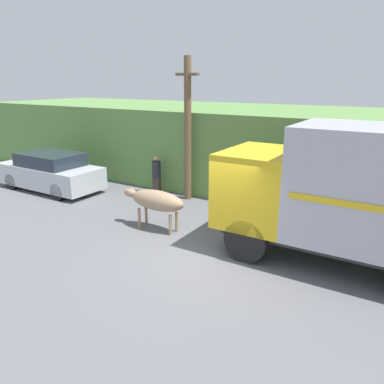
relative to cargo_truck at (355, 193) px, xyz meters
The scene contains 8 objects.
ground_plane 3.88m from the cargo_truck, 160.12° to the right, with size 60.00×60.00×0.00m, color slate.
hillside_embankment 7.07m from the cargo_truck, 116.90° to the left, with size 32.00×6.70×3.23m.
building_backdrop 8.37m from the cargo_truck, 147.34° to the left, with size 5.38×2.70×3.20m.
cargo_truck is the anchor object (origin of this frame).
brown_cow 5.51m from the cargo_truck, behind, with size 2.21×0.61×1.24m.
parked_suv 11.83m from the cargo_truck, behind, with size 4.62×1.85×1.55m.
pedestrian_on_hill 8.09m from the cargo_truck, 162.00° to the left, with size 0.35×0.35×1.55m.
utility_pole 6.81m from the cargo_truck, 157.32° to the left, with size 0.90×0.26×5.22m.
Camera 1 is at (4.32, -7.90, 4.40)m, focal length 35.00 mm.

